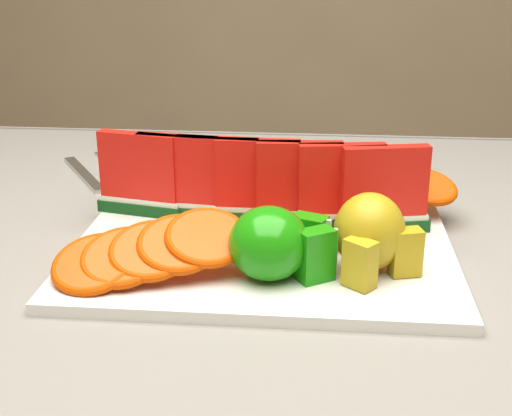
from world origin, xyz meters
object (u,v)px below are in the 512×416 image
at_px(apple_cluster, 276,244).
at_px(pear_cluster, 371,235).
at_px(fork, 86,172).
at_px(platter, 263,250).
at_px(side_plate, 287,178).

bearing_deg(apple_cluster, pear_cluster, 11.67).
bearing_deg(fork, apple_cluster, -47.93).
bearing_deg(platter, side_plate, 87.04).
relative_size(apple_cluster, pear_cluster, 1.08).
xyz_separation_m(pear_cluster, side_plate, (-0.10, 0.30, -0.05)).
height_order(platter, side_plate, platter).
bearing_deg(platter, fork, 137.02).
relative_size(apple_cluster, fork, 0.60).
relative_size(platter, pear_cluster, 3.96).
distance_m(apple_cluster, pear_cluster, 0.09).
bearing_deg(side_plate, fork, 178.36).
height_order(pear_cluster, side_plate, pear_cluster).
height_order(apple_cluster, fork, apple_cluster).
bearing_deg(side_plate, pear_cluster, -72.32).
relative_size(platter, apple_cluster, 3.66).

